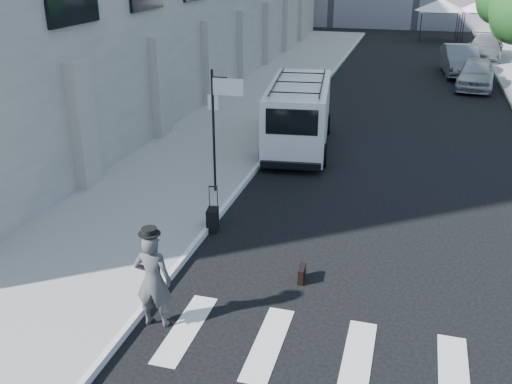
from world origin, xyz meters
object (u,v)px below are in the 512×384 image
Objects in this scene: cargo_van at (299,114)px; parked_car_c at (485,48)px; parked_car_a at (476,74)px; businessman at (153,281)px; suitcase at (213,220)px; parked_car_b at (460,60)px; briefcase at (302,274)px.

parked_car_c is at bearing 61.89° from cargo_van.
cargo_van is at bearing -113.69° from parked_car_a.
cargo_van is (0.37, 11.35, 0.25)m from businessman.
parked_car_b is at bearing 64.34° from suitcase.
cargo_van is (-1.98, 9.08, 1.03)m from briefcase.
suitcase is at bearing -102.39° from cargo_van.
parked_car_c is (6.05, 30.05, 0.60)m from briefcase.
briefcase is 0.10× the size of parked_car_a.
parked_car_c is (8.70, 28.30, 0.47)m from suitcase.
businessman is 0.38× the size of parked_car_b.
suitcase is 23.71m from parked_car_b.
parked_car_a reaches higher than suitcase.
suitcase is 29.61m from parked_car_c.
briefcase is at bearing -105.44° from parked_car_b.
parked_car_b is at bearing 60.76° from cargo_van.
parked_car_b is at bearing -100.46° from parked_car_c.
businessman is 1.67× the size of suitcase.
parked_car_b is (4.25, 24.43, 0.66)m from briefcase.
parked_car_a is at bearing 59.82° from suitcase.
parked_car_c reaches higher than suitcase.
businessman is at bearing -99.02° from cargo_van.
suitcase is (-2.65, 1.75, 0.14)m from briefcase.
cargo_van reaches higher than parked_car_c.
suitcase reaches higher than briefcase.
parked_car_b reaches higher than briefcase.
businessman is 0.36× the size of parked_car_c.
suitcase is at bearing -99.79° from parked_car_c.
parked_car_a is (7.21, 23.16, -0.20)m from businessman.
businessman is at bearing -97.27° from parked_car_c.
businessman is 11.36m from cargo_van.
suitcase is at bearing -105.03° from parked_car_a.
businessman reaches higher than parked_car_c.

